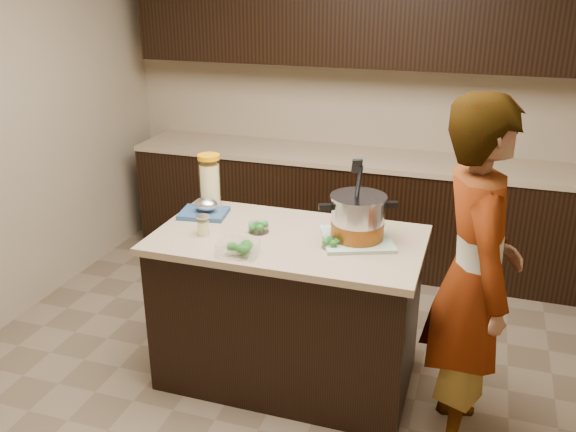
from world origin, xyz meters
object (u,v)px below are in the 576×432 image
Objects in this scene: lemonade_pitcher at (210,183)px; island at (288,308)px; stock_pot at (358,220)px; person at (474,280)px.

island is at bearing -26.22° from lemonade_pitcher.
stock_pot is 0.67m from person.
lemonade_pitcher is 1.65m from person.
stock_pot reaches higher than lemonade_pitcher.
stock_pot is at bearing 54.11° from person.
lemonade_pitcher is 0.18× the size of person.
island is at bearing 165.60° from stock_pot.
stock_pot is 0.24× the size of person.
stock_pot reaches higher than island.
lemonade_pitcher is (-0.96, 0.23, 0.03)m from stock_pot.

